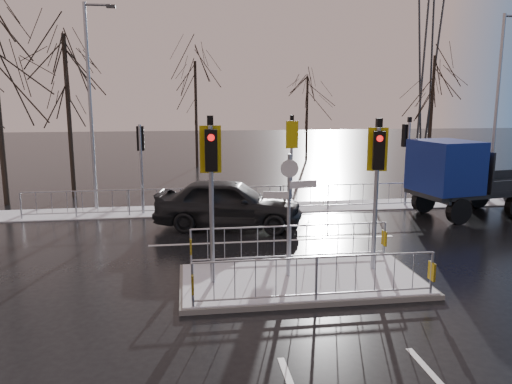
{
  "coord_description": "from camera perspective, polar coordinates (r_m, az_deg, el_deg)",
  "views": [
    {
      "loc": [
        -2.78,
        -11.5,
        4.54
      ],
      "look_at": [
        -0.73,
        2.88,
        1.8
      ],
      "focal_mm": 35.0,
      "sensor_mm": 36.0,
      "label": 1
    }
  ],
  "objects": [
    {
      "name": "street_lamp_right",
      "position": [
        24.05,
        25.98,
        9.27
      ],
      "size": [
        1.25,
        0.18,
        8.0
      ],
      "color": "#9499A2",
      "rests_on": "ground"
    },
    {
      "name": "pylon_wires",
      "position": [
        46.38,
        17.99,
        18.24
      ],
      "size": [
        70.0,
        2.38,
        19.97
      ],
      "color": "#2D3033",
      "rests_on": "ground"
    },
    {
      "name": "tree_far_b",
      "position": [
        36.57,
        5.87,
        10.07
      ],
      "size": [
        3.25,
        3.25,
        6.14
      ],
      "color": "black",
      "rests_on": "ground"
    },
    {
      "name": "lane_markings",
      "position": [
        12.37,
        5.57,
        -10.88
      ],
      "size": [
        8.0,
        11.38,
        0.01
      ],
      "color": "silver",
      "rests_on": "ground"
    },
    {
      "name": "tree_far_c",
      "position": [
        36.58,
        19.57,
        11.03
      ],
      "size": [
        4.0,
        4.0,
        7.55
      ],
      "color": "black",
      "rests_on": "ground"
    },
    {
      "name": "tree_near_b",
      "position": [
        24.57,
        -20.81,
        11.42
      ],
      "size": [
        4.0,
        4.0,
        7.55
      ],
      "color": "black",
      "rests_on": "ground"
    },
    {
      "name": "tree_far_a",
      "position": [
        33.51,
        -6.91,
        11.1
      ],
      "size": [
        3.75,
        3.75,
        7.08
      ],
      "color": "black",
      "rests_on": "ground"
    },
    {
      "name": "snow_verge",
      "position": [
        20.79,
        -0.23,
        -1.87
      ],
      "size": [
        30.0,
        2.0,
        0.04
      ],
      "primitive_type": "cube",
      "color": "white",
      "rests_on": "ground"
    },
    {
      "name": "far_kerb_fixtures",
      "position": [
        20.14,
        0.79,
        0.62
      ],
      "size": [
        18.0,
        0.65,
        3.83
      ],
      "color": "#9499A2",
      "rests_on": "ground"
    },
    {
      "name": "ground",
      "position": [
        12.67,
        5.21,
        -10.35
      ],
      "size": [
        120.0,
        120.0,
        0.0
      ],
      "primitive_type": "plane",
      "color": "black",
      "rests_on": "ground"
    },
    {
      "name": "flatbed_truck",
      "position": [
        20.85,
        22.67,
        1.69
      ],
      "size": [
        6.73,
        3.47,
        2.97
      ],
      "color": "black",
      "rests_on": "ground"
    },
    {
      "name": "car_far_lane",
      "position": [
        17.66,
        -3.13,
        -1.28
      ],
      "size": [
        5.52,
        3.23,
        1.76
      ],
      "primitive_type": "imported",
      "rotation": [
        0.0,
        0.0,
        1.34
      ],
      "color": "black",
      "rests_on": "ground"
    },
    {
      "name": "street_lamp_left",
      "position": [
        21.31,
        -18.26,
        10.03
      ],
      "size": [
        1.25,
        0.18,
        8.2
      ],
      "color": "#9499A2",
      "rests_on": "ground"
    },
    {
      "name": "traffic_island",
      "position": [
        12.54,
        5.17,
        -8.67
      ],
      "size": [
        6.0,
        3.04,
        4.15
      ],
      "color": "slate",
      "rests_on": "ground"
    }
  ]
}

